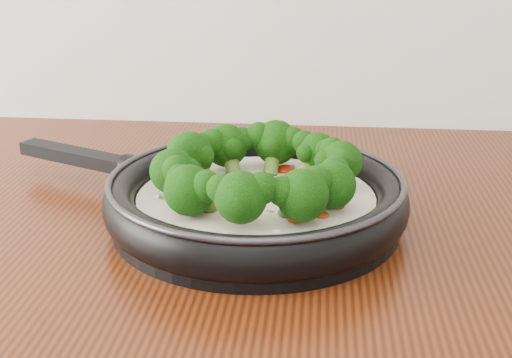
# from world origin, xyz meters

# --- Properties ---
(skillet) EXTENTS (0.52, 0.42, 0.09)m
(skillet) POSITION_xyz_m (-0.04, 1.10, 0.93)
(skillet) COLOR black
(skillet) RESTS_ON counter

